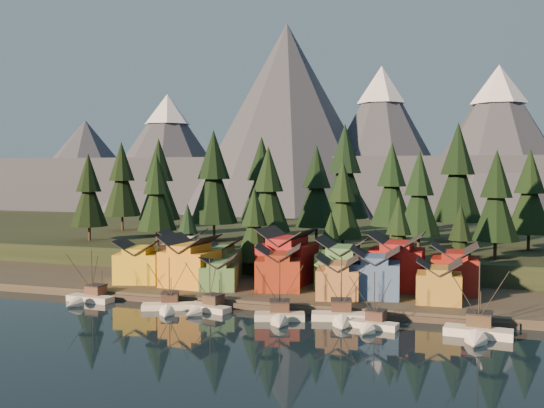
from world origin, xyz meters
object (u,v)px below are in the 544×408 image
(house_back_1, at_px, (221,259))
(house_front_1, at_px, (190,259))
(boat_4, at_px, (342,308))
(house_front_0, at_px, (139,260))
(boat_2, at_px, (205,301))
(boat_0, at_px, (86,291))
(boat_1, at_px, (168,300))
(boat_3, at_px, (280,307))
(boat_5, at_px, (372,317))
(house_back_0, at_px, (184,252))
(boat_6, at_px, (478,322))

(house_back_1, bearing_deg, house_front_1, -117.99)
(boat_4, height_order, house_front_0, boat_4)
(boat_2, relative_size, boat_4, 0.88)
(boat_0, distance_m, house_front_0, 14.82)
(boat_0, xyz_separation_m, boat_1, (17.45, -1.23, -0.25))
(boat_3, relative_size, house_front_1, 1.05)
(boat_2, height_order, house_front_0, house_front_0)
(house_back_1, bearing_deg, boat_5, -40.11)
(boat_1, bearing_deg, boat_4, -18.35)
(house_front_1, bearing_deg, boat_1, -73.69)
(boat_5, relative_size, house_back_0, 0.90)
(boat_2, height_order, house_front_1, house_front_1)
(boat_2, distance_m, boat_6, 44.77)
(boat_1, height_order, boat_2, same)
(boat_3, bearing_deg, house_front_0, 138.62)
(boat_4, distance_m, house_front_0, 47.01)
(boat_0, distance_m, house_back_0, 24.66)
(boat_0, bearing_deg, boat_6, 2.22)
(boat_5, bearing_deg, house_front_1, 166.43)
(boat_2, relative_size, boat_5, 1.04)
(house_front_0, bearing_deg, house_back_1, 12.33)
(boat_1, xyz_separation_m, boat_3, (20.66, -1.21, 0.44))
(boat_1, height_order, house_back_1, house_back_1)
(boat_2, xyz_separation_m, house_back_1, (-5.89, 21.76, 3.91))
(boat_0, relative_size, house_front_1, 1.02)
(boat_3, relative_size, boat_5, 1.14)
(boat_0, xyz_separation_m, house_back_0, (8.95, 22.51, 4.67))
(house_back_0, bearing_deg, boat_0, -124.82)
(boat_4, xyz_separation_m, house_front_0, (-44.81, 13.67, 3.92))
(boat_0, bearing_deg, house_front_1, 47.52)
(boat_0, height_order, house_back_1, house_back_1)
(boat_0, bearing_deg, house_back_0, 73.30)
(house_front_1, bearing_deg, boat_0, -131.88)
(boat_4, bearing_deg, house_back_1, 132.21)
(boat_3, xyz_separation_m, boat_5, (14.98, -0.52, -0.33))
(boat_3, xyz_separation_m, house_back_1, (-20.08, 23.91, 3.60))
(boat_6, xyz_separation_m, house_back_0, (-59.65, 25.82, 4.32))
(boat_5, bearing_deg, house_front_0, 170.93)
(house_front_0, bearing_deg, house_back_0, 40.85)
(boat_0, bearing_deg, house_front_0, 82.97)
(boat_2, relative_size, house_front_1, 0.96)
(boat_1, height_order, boat_5, boat_1)
(boat_3, relative_size, boat_4, 0.97)
(boat_0, distance_m, boat_6, 68.67)
(boat_1, distance_m, house_front_0, 21.41)
(house_front_0, bearing_deg, boat_5, -32.86)
(boat_3, distance_m, boat_5, 15.00)
(boat_1, distance_m, house_back_1, 23.06)
(boat_3, height_order, house_back_1, boat_3)
(boat_2, xyz_separation_m, boat_3, (14.19, -2.15, 0.31))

